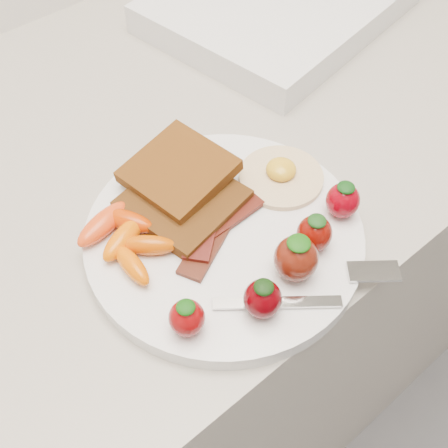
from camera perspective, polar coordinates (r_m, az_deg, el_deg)
counter at (r=1.01m, az=-7.29°, el=-11.62°), size 2.00×0.60×0.90m
plate at (r=0.55m, az=0.00°, el=-1.23°), size 0.27×0.27×0.02m
toast_lower at (r=0.56m, az=-4.18°, el=2.34°), size 0.12×0.12×0.01m
toast_upper at (r=0.56m, az=-4.62°, el=5.41°), size 0.11×0.10×0.02m
fried_egg at (r=0.58m, az=5.82°, el=4.99°), size 0.09×0.09×0.02m
bacon_strips at (r=0.54m, az=-1.23°, el=-0.21°), size 0.12×0.09×0.01m
baby_carrots at (r=0.53m, az=-10.08°, el=-1.24°), size 0.08×0.10×0.02m
strawberries at (r=0.50m, az=6.53°, el=-3.35°), size 0.22×0.06×0.05m
fork at (r=0.51m, az=9.93°, el=-6.43°), size 0.16×0.10×0.00m
appliance at (r=0.85m, az=5.67°, el=21.42°), size 0.38×0.32×0.04m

